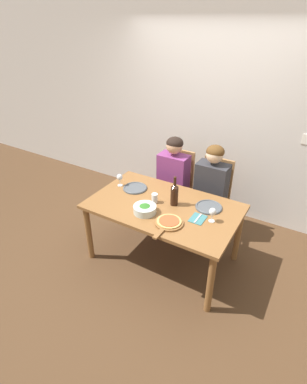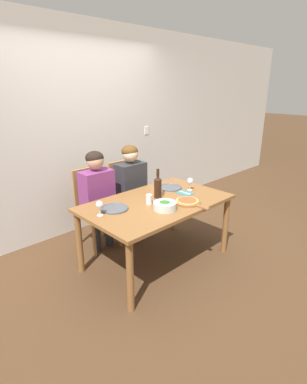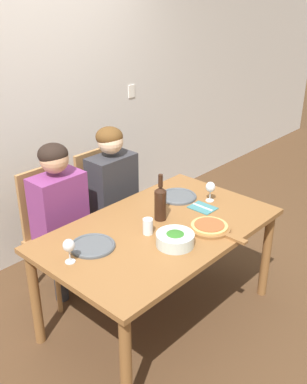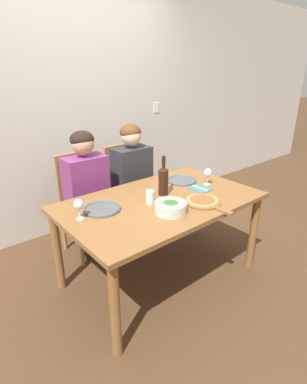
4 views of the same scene
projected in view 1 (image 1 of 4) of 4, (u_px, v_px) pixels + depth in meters
The scene contains 16 objects.
ground_plane at pixel (163, 257), 3.55m from camera, with size 40.00×40.00×0.00m, color #4C331E.
back_wall at pixel (216, 116), 3.88m from camera, with size 10.00×0.06×2.70m.
dining_table at pixel (164, 212), 3.22m from camera, with size 1.58×0.96×0.74m.
chair_left at pixel (176, 185), 4.03m from camera, with size 0.42×0.42×0.97m.
chair_right at pixel (213, 195), 3.80m from camera, with size 0.42×0.42×0.97m.
person_woman at pixel (173, 174), 3.83m from camera, with size 0.47×0.51×1.21m.
person_man at pixel (211, 184), 3.60m from camera, with size 0.47×0.51×1.21m.
wine_bottle at pixel (174, 194), 3.12m from camera, with size 0.08×0.08×0.33m.
broccoli_bowl at pixel (145, 209), 3.04m from camera, with size 0.24×0.24×0.09m.
dinner_plate_left at pixel (135, 188), 3.48m from camera, with size 0.28×0.28×0.02m.
dinner_plate_right at pixel (209, 207), 3.13m from camera, with size 0.28×0.28×0.02m.
pizza_on_board at pixel (169, 223), 2.88m from camera, with size 0.28×0.42×0.04m.
wine_glass_left at pixel (120, 178), 3.49m from camera, with size 0.07×0.07×0.15m.
wine_glass_right at pixel (213, 212), 2.87m from camera, with size 0.07×0.07×0.15m.
water_tumbler at pixel (155, 198), 3.20m from camera, with size 0.07×0.07×0.10m.
fork_on_napkin at pixel (198, 219), 2.96m from camera, with size 0.14×0.18×0.01m.
Camera 1 is at (1.27, -2.34, 2.47)m, focal length 28.00 mm.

